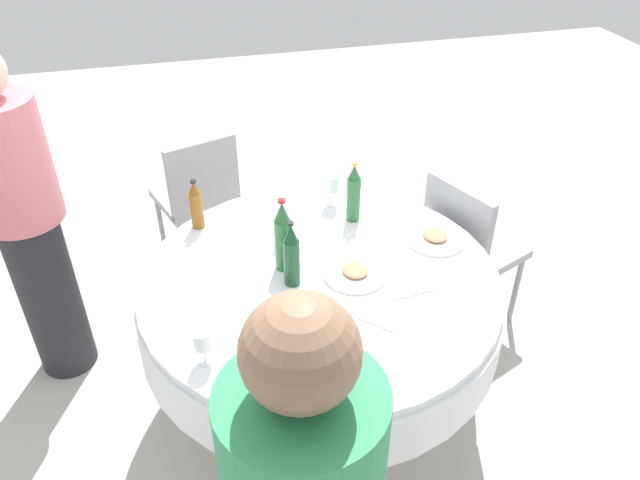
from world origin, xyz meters
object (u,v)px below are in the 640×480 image
(plate_rear, at_px, (355,273))
(chair_inner, at_px, (199,193))
(person_far, at_px, (26,222))
(bottle_green_mid, at_px, (354,194))
(bottle_amber_west, at_px, (196,205))
(bottle_green_north, at_px, (283,237))
(plate_right, at_px, (292,315))
(chair_outer, at_px, (467,243))
(wine_glass_north, at_px, (283,219))
(wine_glass_near, at_px, (332,185))
(wine_glass_outer, at_px, (203,341))
(dining_table, at_px, (320,303))
(bottle_dark_green_far, at_px, (292,256))
(plate_front, at_px, (435,238))

(plate_rear, bearing_deg, chair_inner, -155.78)
(plate_rear, relative_size, person_far, 0.16)
(bottle_green_mid, xyz_separation_m, bottle_amber_west, (-0.11, -0.69, -0.02))
(bottle_green_mid, xyz_separation_m, bottle_green_north, (0.28, -0.38, 0.02))
(plate_right, relative_size, chair_outer, 0.26)
(bottle_green_north, height_order, wine_glass_north, bottle_green_north)
(chair_outer, bearing_deg, wine_glass_near, -127.07)
(plate_rear, bearing_deg, chair_outer, 117.96)
(bottle_amber_west, bearing_deg, chair_inner, 176.98)
(wine_glass_outer, relative_size, plate_right, 0.61)
(chair_outer, bearing_deg, dining_table, -90.00)
(bottle_green_north, relative_size, person_far, 0.20)
(bottle_amber_west, height_order, plate_right, bottle_amber_west)
(wine_glass_outer, bearing_deg, dining_table, 125.99)
(wine_glass_north, relative_size, person_far, 0.10)
(bottle_dark_green_far, height_order, plate_front, bottle_dark_green_far)
(bottle_green_north, bearing_deg, plate_front, 92.11)
(chair_outer, bearing_deg, chair_inner, -145.71)
(chair_outer, xyz_separation_m, chair_inner, (-0.83, -1.24, 0.00))
(wine_glass_near, height_order, person_far, person_far)
(bottle_dark_green_far, xyz_separation_m, wine_glass_outer, (0.34, -0.38, -0.04))
(bottle_green_mid, relative_size, bottle_dark_green_far, 1.01)
(plate_right, distance_m, person_far, 1.26)
(wine_glass_outer, height_order, plate_right, wine_glass_outer)
(chair_outer, height_order, chair_inner, same)
(bottle_green_mid, distance_m, bottle_amber_west, 0.70)
(bottle_green_mid, bearing_deg, wine_glass_north, -75.68)
(bottle_dark_green_far, distance_m, person_far, 1.19)
(bottle_green_mid, distance_m, plate_front, 0.41)
(dining_table, bearing_deg, chair_outer, 112.02)
(bottle_green_mid, height_order, bottle_dark_green_far, bottle_green_mid)
(bottle_green_mid, height_order, chair_inner, bottle_green_mid)
(bottle_amber_west, xyz_separation_m, plate_right, (0.70, 0.28, -0.10))
(plate_front, height_order, chair_outer, chair_outer)
(bottle_dark_green_far, xyz_separation_m, wine_glass_north, (-0.30, 0.03, -0.02))
(dining_table, distance_m, wine_glass_north, 0.39)
(plate_right, height_order, person_far, person_far)
(bottle_dark_green_far, bearing_deg, chair_inner, -166.40)
(dining_table, height_order, bottle_green_mid, bottle_green_mid)
(bottle_green_north, relative_size, chair_inner, 0.37)
(dining_table, distance_m, person_far, 1.31)
(bottle_amber_west, bearing_deg, plate_right, 21.72)
(wine_glass_near, height_order, chair_inner, wine_glass_near)
(bottle_green_north, xyz_separation_m, plate_front, (-0.02, 0.67, -0.14))
(plate_rear, relative_size, plate_right, 1.13)
(bottle_dark_green_far, relative_size, bottle_amber_west, 1.21)
(dining_table, height_order, bottle_amber_west, bottle_amber_west)
(wine_glass_near, xyz_separation_m, chair_inner, (-0.65, -0.59, -0.33))
(wine_glass_near, bearing_deg, bottle_amber_west, -87.02)
(dining_table, bearing_deg, bottle_green_mid, 145.78)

